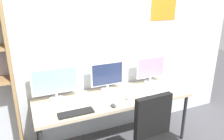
# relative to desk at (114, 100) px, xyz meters

# --- Properties ---
(wall_back) EXTENTS (4.43, 0.11, 2.60)m
(wall_back) POSITION_rel_desk_xyz_m (0.00, 0.42, 0.61)
(wall_back) COLOR silver
(wall_back) RESTS_ON ground_plane
(desk) EXTENTS (2.03, 0.68, 0.74)m
(desk) POSITION_rel_desk_xyz_m (0.00, 0.00, 0.00)
(desk) COLOR tan
(desk) RESTS_ON ground_plane
(monitor_left) EXTENTS (0.58, 0.18, 0.42)m
(monitor_left) POSITION_rel_desk_xyz_m (-0.69, 0.21, 0.29)
(monitor_left) COLOR silver
(monitor_left) RESTS_ON desk
(monitor_center) EXTENTS (0.47, 0.18, 0.41)m
(monitor_center) POSITION_rel_desk_xyz_m (0.00, 0.21, 0.27)
(monitor_center) COLOR silver
(monitor_center) RESTS_ON desk
(monitor_right) EXTENTS (0.46, 0.18, 0.40)m
(monitor_right) POSITION_rel_desk_xyz_m (0.69, 0.21, 0.27)
(monitor_right) COLOR silver
(monitor_right) RESTS_ON desk
(keyboard_left) EXTENTS (0.40, 0.13, 0.02)m
(keyboard_left) POSITION_rel_desk_xyz_m (-0.56, -0.23, 0.06)
(keyboard_left) COLOR black
(keyboard_left) RESTS_ON desk
(keyboard_right) EXTENTS (0.34, 0.13, 0.02)m
(keyboard_right) POSITION_rel_desk_xyz_m (0.56, -0.23, 0.06)
(keyboard_right) COLOR silver
(keyboard_right) RESTS_ON desk
(mouse_left_side) EXTENTS (0.06, 0.10, 0.03)m
(mouse_left_side) POSITION_rel_desk_xyz_m (0.14, -0.14, 0.07)
(mouse_left_side) COLOR silver
(mouse_left_side) RESTS_ON desk
(mouse_right_side) EXTENTS (0.06, 0.10, 0.03)m
(mouse_right_side) POSITION_rel_desk_xyz_m (-0.11, -0.25, 0.07)
(mouse_right_side) COLOR #38383D
(mouse_right_side) RESTS_ON desk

